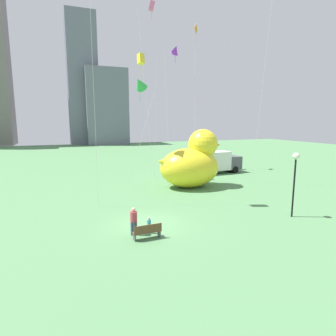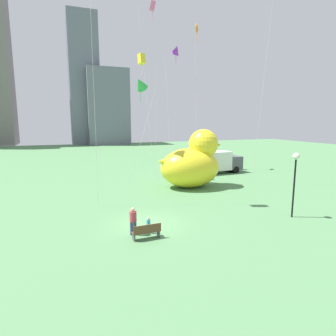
# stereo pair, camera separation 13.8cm
# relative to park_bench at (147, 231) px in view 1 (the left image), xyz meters

# --- Properties ---
(ground_plane) EXTENTS (140.00, 140.00, 0.00)m
(ground_plane) POSITION_rel_park_bench_xyz_m (0.73, 2.19, -0.48)
(ground_plane) COLOR #538553
(park_bench) EXTENTS (1.68, 0.53, 0.90)m
(park_bench) POSITION_rel_park_bench_xyz_m (0.00, 0.00, 0.00)
(park_bench) COLOR brown
(park_bench) RESTS_ON ground
(person_adult) EXTENTS (0.42, 0.42, 1.70)m
(person_adult) POSITION_rel_park_bench_xyz_m (-0.58, 0.89, 0.46)
(person_adult) COLOR #38476B
(person_adult) RESTS_ON ground
(person_child) EXTENTS (0.25, 0.25, 1.03)m
(person_child) POSITION_rel_park_bench_xyz_m (0.33, 0.78, 0.09)
(person_child) COLOR silver
(person_child) RESTS_ON ground
(giant_inflatable_duck) EXTENTS (7.16, 4.60, 5.94)m
(giant_inflatable_duck) POSITION_rel_park_bench_xyz_m (8.09, 10.98, 2.05)
(giant_inflatable_duck) COLOR yellow
(giant_inflatable_duck) RESTS_ON ground
(lamppost) EXTENTS (0.48, 0.48, 4.60)m
(lamppost) POSITION_rel_park_bench_xyz_m (10.75, 0.02, 3.07)
(lamppost) COLOR black
(lamppost) RESTS_ON ground
(box_truck) EXTENTS (6.36, 2.66, 2.85)m
(box_truck) POSITION_rel_park_bench_xyz_m (14.56, 16.96, 0.97)
(box_truck) COLOR white
(box_truck) RESTS_ON ground
(city_skyline) EXTENTS (50.99, 17.75, 41.13)m
(city_skyline) POSITION_rel_park_bench_xyz_m (-11.26, 75.03, 16.43)
(city_skyline) COLOR gray
(city_skyline) RESTS_ON ground
(kite_orange) EXTENTS (0.92, 0.97, 19.43)m
(kite_orange) POSITION_rel_park_bench_xyz_m (13.24, 20.94, 17.08)
(kite_orange) COLOR silver
(kite_orange) RESTS_ON ground
(kite_green) EXTENTS (2.78, 2.80, 10.97)m
(kite_green) POSITION_rel_park_bench_xyz_m (2.85, 11.45, 9.70)
(kite_green) COLOR silver
(kite_green) RESTS_ON ground
(kite_pink) EXTENTS (2.28, 2.47, 22.15)m
(kite_pink) POSITION_rel_park_bench_xyz_m (7.76, 22.92, 20.82)
(kite_pink) COLOR silver
(kite_pink) RESTS_ON ground
(kite_purple) EXTENTS (1.97, 2.37, 16.85)m
(kite_purple) POSITION_rel_park_bench_xyz_m (10.69, 21.94, 15.58)
(kite_purple) COLOR silver
(kite_purple) RESTS_ON ground
(kite_yellow) EXTENTS (2.27, 3.08, 14.13)m
(kite_yellow) POSITION_rel_park_bench_xyz_m (4.46, 16.61, 12.91)
(kite_yellow) COLOR silver
(kite_yellow) RESTS_ON ground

